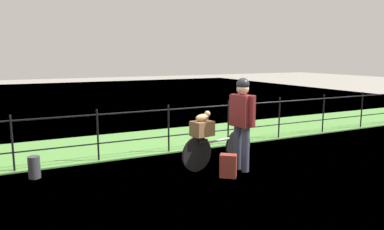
# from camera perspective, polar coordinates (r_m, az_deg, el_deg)

# --- Properties ---
(ground_plane) EXTENTS (60.00, 60.00, 0.00)m
(ground_plane) POSITION_cam_1_polar(r_m,az_deg,el_deg) (6.29, 3.33, -9.94)
(ground_plane) COLOR gray
(grass_strip) EXTENTS (27.00, 2.40, 0.03)m
(grass_strip) POSITION_cam_1_polar(r_m,az_deg,el_deg) (8.94, -6.47, -4.07)
(grass_strip) COLOR #569342
(grass_strip) RESTS_ON ground
(harbor_water) EXTENTS (30.00, 30.00, 0.00)m
(harbor_water) POSITION_cam_1_polar(r_m,az_deg,el_deg) (15.29, -15.20, 1.16)
(harbor_water) COLOR slate
(harbor_water) RESTS_ON ground
(iron_fence) EXTENTS (18.04, 0.04, 1.04)m
(iron_fence) POSITION_cam_1_polar(r_m,az_deg,el_deg) (7.80, -3.67, -1.60)
(iron_fence) COLOR black
(iron_fence) RESTS_ON ground
(bicycle_main) EXTENTS (1.66, 0.38, 0.64)m
(bicycle_main) POSITION_cam_1_polar(r_m,az_deg,el_deg) (6.90, 4.03, -5.26)
(bicycle_main) COLOR black
(bicycle_main) RESTS_ON ground
(wooden_crate) EXTENTS (0.42, 0.35, 0.27)m
(wooden_crate) POSITION_cam_1_polar(r_m,az_deg,el_deg) (6.56, 1.59, -2.12)
(wooden_crate) COLOR brown
(wooden_crate) RESTS_ON bicycle_main
(terrier_dog) EXTENTS (0.32, 0.19, 0.18)m
(terrier_dog) POSITION_cam_1_polar(r_m,az_deg,el_deg) (6.54, 1.77, -0.29)
(terrier_dog) COLOR tan
(terrier_dog) RESTS_ON wooden_crate
(cyclist_person) EXTENTS (0.33, 0.53, 1.68)m
(cyclist_person) POSITION_cam_1_polar(r_m,az_deg,el_deg) (6.57, 7.83, -0.15)
(cyclist_person) COLOR #383D51
(cyclist_person) RESTS_ON ground
(backpack_on_paving) EXTENTS (0.33, 0.32, 0.40)m
(backpack_on_paving) POSITION_cam_1_polar(r_m,az_deg,el_deg) (6.35, 5.67, -7.89)
(backpack_on_paving) COLOR maroon
(backpack_on_paving) RESTS_ON ground
(mooring_bollard) EXTENTS (0.20, 0.20, 0.38)m
(mooring_bollard) POSITION_cam_1_polar(r_m,az_deg,el_deg) (6.82, -23.39, -7.49)
(mooring_bollard) COLOR #38383D
(mooring_bollard) RESTS_ON ground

